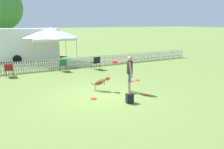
# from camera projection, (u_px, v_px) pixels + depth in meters

# --- Properties ---
(ground_plane) EXTENTS (240.00, 240.00, 0.00)m
(ground_plane) POSITION_uv_depth(u_px,v_px,m) (102.00, 96.00, 9.85)
(ground_plane) COLOR olive
(handler_person) EXTENTS (0.80, 1.05, 1.73)m
(handler_person) POSITION_uv_depth(u_px,v_px,m) (128.00, 69.00, 10.27)
(handler_person) COLOR tan
(handler_person) RESTS_ON ground_plane
(leaping_dog) EXTENTS (0.95, 0.69, 0.76)m
(leaping_dog) POSITION_uv_depth(u_px,v_px,m) (101.00, 82.00, 10.53)
(leaping_dog) COLOR brown
(leaping_dog) RESTS_ON ground_plane
(frisbee_near_handler) EXTENTS (0.26, 0.26, 0.02)m
(frisbee_near_handler) POSITION_uv_depth(u_px,v_px,m) (137.00, 80.00, 12.52)
(frisbee_near_handler) COLOR red
(frisbee_near_handler) RESTS_ON ground_plane
(frisbee_near_dog) EXTENTS (0.26, 0.26, 0.02)m
(frisbee_near_dog) POSITION_uv_depth(u_px,v_px,m) (131.00, 81.00, 12.29)
(frisbee_near_dog) COLOR red
(frisbee_near_dog) RESTS_ON ground_plane
(frisbee_midfield) EXTENTS (0.26, 0.26, 0.02)m
(frisbee_midfield) POSITION_uv_depth(u_px,v_px,m) (94.00, 99.00, 9.48)
(frisbee_midfield) COLOR red
(frisbee_midfield) RESTS_ON ground_plane
(frisbee_far_scatter) EXTENTS (0.26, 0.26, 0.02)m
(frisbee_far_scatter) POSITION_uv_depth(u_px,v_px,m) (145.00, 95.00, 9.99)
(frisbee_far_scatter) COLOR red
(frisbee_far_scatter) RESTS_ON ground_plane
(backpack_on_grass) EXTENTS (0.30, 0.23, 0.41)m
(backpack_on_grass) POSITION_uv_depth(u_px,v_px,m) (130.00, 98.00, 8.99)
(backpack_on_grass) COLOR black
(backpack_on_grass) RESTS_ON ground_plane
(picket_fence) EXTENTS (22.82, 0.04, 0.76)m
(picket_fence) POSITION_uv_depth(u_px,v_px,m) (63.00, 64.00, 15.52)
(picket_fence) COLOR silver
(picket_fence) RESTS_ON ground_plane
(folding_chair_blue_left) EXTENTS (0.54, 0.56, 0.83)m
(folding_chair_blue_left) POSITION_uv_depth(u_px,v_px,m) (63.00, 64.00, 14.69)
(folding_chair_blue_left) COLOR #333338
(folding_chair_blue_left) RESTS_ON ground_plane
(folding_chair_center) EXTENTS (0.50, 0.52, 0.81)m
(folding_chair_center) POSITION_uv_depth(u_px,v_px,m) (9.00, 69.00, 13.22)
(folding_chair_center) COLOR #333338
(folding_chair_center) RESTS_ON ground_plane
(folding_chair_green_right) EXTENTS (0.57, 0.59, 0.90)m
(folding_chair_green_right) POSITION_uv_depth(u_px,v_px,m) (96.00, 62.00, 15.32)
(folding_chair_green_right) COLOR #333338
(folding_chair_green_right) RESTS_ON ground_plane
(canopy_tent_main) EXTENTS (3.23, 3.23, 2.84)m
(canopy_tent_main) POSITION_uv_depth(u_px,v_px,m) (51.00, 34.00, 17.66)
(canopy_tent_main) COLOR #B2B2B2
(canopy_tent_main) RESTS_ON ground_plane
(equipment_trailer) EXTENTS (6.24, 3.20, 2.75)m
(equipment_trailer) POSITION_uv_depth(u_px,v_px,m) (27.00, 44.00, 18.41)
(equipment_trailer) COLOR white
(equipment_trailer) RESTS_ON ground_plane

